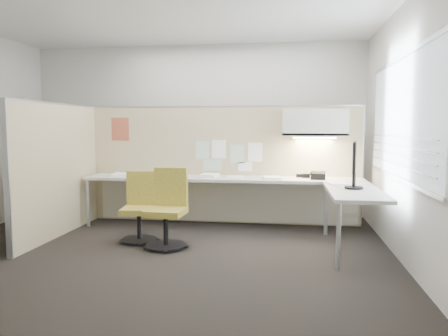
% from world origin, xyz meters
% --- Properties ---
extents(floor, '(5.50, 4.50, 0.01)m').
position_xyz_m(floor, '(0.00, 0.00, -0.01)').
color(floor, black).
rests_on(floor, ground).
extents(ceiling, '(5.50, 4.50, 0.01)m').
position_xyz_m(ceiling, '(0.00, 0.00, 2.80)').
color(ceiling, white).
rests_on(ceiling, wall_back).
extents(wall_back, '(5.50, 0.02, 2.80)m').
position_xyz_m(wall_back, '(0.00, 2.25, 1.40)').
color(wall_back, beige).
rests_on(wall_back, ground).
extents(wall_front, '(5.50, 0.02, 2.80)m').
position_xyz_m(wall_front, '(0.00, -2.25, 1.40)').
color(wall_front, beige).
rests_on(wall_front, ground).
extents(wall_right, '(0.02, 4.50, 2.80)m').
position_xyz_m(wall_right, '(2.75, 0.00, 1.40)').
color(wall_right, beige).
rests_on(wall_right, ground).
extents(window_pane, '(0.01, 2.80, 1.30)m').
position_xyz_m(window_pane, '(2.73, 0.00, 1.55)').
color(window_pane, '#ACBDC8').
rests_on(window_pane, wall_right).
extents(partition_back, '(4.10, 0.06, 1.75)m').
position_xyz_m(partition_back, '(0.55, 1.60, 0.88)').
color(partition_back, '#C5B288').
rests_on(partition_back, floor).
extents(partition_left, '(0.06, 2.20, 1.75)m').
position_xyz_m(partition_left, '(-1.50, 0.50, 0.88)').
color(partition_left, '#C5B288').
rests_on(partition_left, floor).
extents(desk, '(4.00, 2.07, 0.73)m').
position_xyz_m(desk, '(0.93, 1.13, 0.60)').
color(desk, beige).
rests_on(desk, floor).
extents(overhead_bin, '(0.90, 0.36, 0.38)m').
position_xyz_m(overhead_bin, '(1.90, 1.39, 1.51)').
color(overhead_bin, beige).
rests_on(overhead_bin, partition_back).
extents(task_light_strip, '(0.60, 0.06, 0.02)m').
position_xyz_m(task_light_strip, '(1.90, 1.39, 1.30)').
color(task_light_strip, '#FFEABF').
rests_on(task_light_strip, overhead_bin).
extents(pinned_papers, '(1.01, 0.00, 0.47)m').
position_xyz_m(pinned_papers, '(0.63, 1.57, 1.03)').
color(pinned_papers, '#8CBF8C').
rests_on(pinned_papers, partition_back).
extents(poster, '(0.28, 0.00, 0.35)m').
position_xyz_m(poster, '(-1.05, 1.57, 1.42)').
color(poster, '#F74E1F').
rests_on(poster, partition_back).
extents(chair_left, '(0.46, 0.47, 0.87)m').
position_xyz_m(chair_left, '(-0.33, 0.37, 0.41)').
color(chair_left, black).
rests_on(chair_left, floor).
extents(chair_right, '(0.50, 0.50, 0.94)m').
position_xyz_m(chair_right, '(0.09, 0.14, 0.44)').
color(chair_right, black).
rests_on(chair_right, floor).
extents(monitor, '(0.22, 0.51, 0.54)m').
position_xyz_m(monitor, '(2.30, 0.32, 1.04)').
color(monitor, black).
rests_on(monitor, desk).
extents(phone, '(0.22, 0.21, 0.12)m').
position_xyz_m(phone, '(1.94, 1.23, 0.78)').
color(phone, black).
rests_on(phone, desk).
extents(stapler, '(0.14, 0.04, 0.05)m').
position_xyz_m(stapler, '(1.72, 1.41, 0.76)').
color(stapler, black).
rests_on(stapler, desk).
extents(tape_dispenser, '(0.11, 0.07, 0.06)m').
position_xyz_m(tape_dispenser, '(1.79, 1.37, 0.76)').
color(tape_dispenser, black).
rests_on(tape_dispenser, desk).
extents(coat_hook, '(0.18, 0.44, 1.33)m').
position_xyz_m(coat_hook, '(-1.58, -0.28, 1.42)').
color(coat_hook, silver).
rests_on(coat_hook, partition_left).
extents(paper_stack_0, '(0.26, 0.32, 0.04)m').
position_xyz_m(paper_stack_0, '(-0.92, 1.25, 0.75)').
color(paper_stack_0, white).
rests_on(paper_stack_0, desk).
extents(paper_stack_1, '(0.23, 0.30, 0.02)m').
position_xyz_m(paper_stack_1, '(-0.29, 1.25, 0.74)').
color(paper_stack_1, white).
rests_on(paper_stack_1, desk).
extents(paper_stack_2, '(0.26, 0.32, 0.05)m').
position_xyz_m(paper_stack_2, '(0.41, 1.24, 0.75)').
color(paper_stack_2, white).
rests_on(paper_stack_2, desk).
extents(paper_stack_3, '(0.25, 0.32, 0.01)m').
position_xyz_m(paper_stack_3, '(0.78, 1.27, 0.74)').
color(paper_stack_3, white).
rests_on(paper_stack_3, desk).
extents(paper_stack_4, '(0.27, 0.33, 0.03)m').
position_xyz_m(paper_stack_4, '(1.31, 1.19, 0.74)').
color(paper_stack_4, white).
rests_on(paper_stack_4, desk).
extents(paper_stack_5, '(0.29, 0.34, 0.02)m').
position_xyz_m(paper_stack_5, '(2.16, 0.75, 0.74)').
color(paper_stack_5, white).
rests_on(paper_stack_5, desk).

